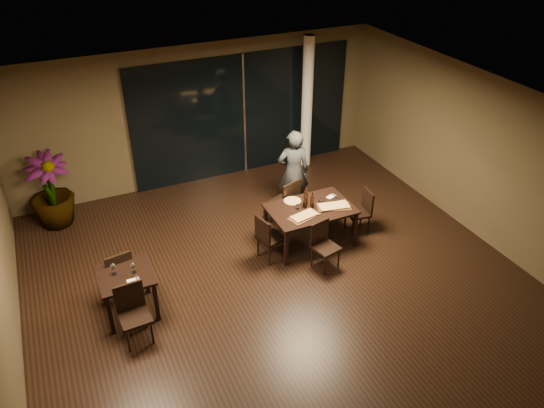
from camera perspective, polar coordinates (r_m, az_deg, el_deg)
The scene contains 31 objects.
ground at distance 9.00m, azimuth 0.72°, elevation -8.35°, with size 8.00×8.00×0.00m, color black.
wall_back at distance 11.52m, azimuth -7.95°, elevation 9.54°, with size 8.00×0.10×3.00m, color #4A3F27.
wall_right at distance 10.31m, azimuth 21.69°, elevation 4.75°, with size 0.10×8.00×3.00m, color #4A3F27.
ceiling at distance 7.42m, azimuth 0.88°, elevation 9.77°, with size 8.00×8.00×0.04m, color silver.
window_panel at distance 11.79m, azimuth -3.07°, elevation 9.56°, with size 5.00×0.06×2.70m, color black.
column at distance 12.02m, azimuth 3.78°, elevation 10.75°, with size 0.24×0.24×3.00m, color white.
main_table at distance 9.55m, azimuth 4.14°, elevation -0.79°, with size 1.50×1.00×0.75m.
side_table at distance 8.34m, azimuth -15.41°, elevation -7.99°, with size 0.80×0.80×0.75m.
chair_main_far at distance 10.10m, azimuth 1.62°, elevation 0.41°, with size 0.58×0.58×0.98m.
chair_main_near at distance 9.11m, azimuth 5.52°, elevation -4.14°, with size 0.48×0.48×0.86m.
chair_main_left at distance 9.20m, azimuth -0.49°, elevation -3.48°, with size 0.49×0.49×0.88m.
chair_main_right at distance 10.09m, azimuth 9.64°, elevation -0.52°, with size 0.45×0.45×0.87m.
chair_side_far at distance 8.75m, azimuth -16.15°, elevation -7.01°, with size 0.48×0.48×0.90m.
chair_side_near at distance 7.99m, azimuth -14.75°, elevation -10.98°, with size 0.45×0.45×0.92m.
diner at distance 10.41m, azimuth 2.31°, elevation 3.47°, with size 0.59×0.39×1.74m, color #2A2D2F.
potted_plant at distance 10.87m, azimuth -22.74°, elevation 1.30°, with size 0.80×0.80×1.47m, color #184617.
pizza_board_left at distance 9.24m, azimuth 3.48°, elevation -1.36°, with size 0.56×0.28×0.01m, color #473016.
pizza_board_right at distance 9.56m, azimuth 6.67°, elevation -0.30°, with size 0.59×0.30×0.01m, color #412615.
oblong_pizza_left at distance 9.23m, azimuth 3.49°, elevation -1.28°, with size 0.45×0.21×0.02m, color #681809, non-canonical shape.
oblong_pizza_right at distance 9.55m, azimuth 6.67°, elevation -0.22°, with size 0.52×0.24×0.02m, color maroon, non-canonical shape.
round_pizza at distance 9.67m, azimuth 2.21°, elevation 0.31°, with size 0.31×0.31×0.01m, color red.
bottle_a at distance 9.43m, azimuth 3.57°, elevation 0.52°, with size 0.07×0.07×0.33m, color black, non-canonical shape.
bottle_b at distance 9.44m, azimuth 4.36°, elevation 0.42°, with size 0.07×0.07×0.31m, color black, non-canonical shape.
bottle_c at distance 9.50m, azimuth 3.65°, elevation 0.81°, with size 0.08×0.08×0.34m, color black, non-canonical shape.
tumbler_left at distance 9.45m, azimuth 2.76°, elevation -0.29°, with size 0.07×0.07×0.08m, color white.
tumbler_right at distance 9.67m, azimuth 5.24°, elevation 0.44°, with size 0.08×0.08×0.09m, color white.
napkin_near at distance 9.72m, azimuth 7.49°, elevation 0.20°, with size 0.18×0.10×0.01m, color white.
napkin_far at distance 9.86m, azimuth 6.37°, elevation 0.80°, with size 0.18×0.10×0.01m, color silver.
wine_glass_a at distance 8.26m, azimuth -16.69°, elevation -6.73°, with size 0.08×0.08×0.18m, color white, non-canonical shape.
wine_glass_b at distance 8.22m, azimuth -14.71°, elevation -6.66°, with size 0.07×0.07×0.17m, color white, non-canonical shape.
side_napkin at distance 8.10m, azimuth -14.70°, elevation -8.01°, with size 0.18×0.11×0.01m, color white.
Camera 1 is at (-2.96, -6.21, 5.80)m, focal length 35.00 mm.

